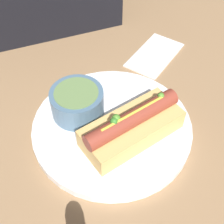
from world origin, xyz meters
TOP-DOWN VIEW (x-y plane):
  - ground_plane at (0.00, 0.00)m, footprint 4.00×4.00m
  - dinner_plate at (0.00, 0.00)m, footprint 0.29×0.29m
  - hot_dog at (0.02, -0.04)m, footprint 0.19×0.12m
  - soup_bowl at (-0.05, 0.05)m, footprint 0.10×0.10m
  - spoon at (-0.05, 0.05)m, footprint 0.03×0.16m
  - napkin at (0.17, 0.17)m, footprint 0.17×0.15m

SIDE VIEW (x-z plane):
  - ground_plane at x=0.00m, z-range 0.00..0.00m
  - napkin at x=0.17m, z-range 0.00..0.01m
  - dinner_plate at x=0.00m, z-range 0.00..0.02m
  - spoon at x=-0.05m, z-range 0.02..0.03m
  - hot_dog at x=0.02m, z-range 0.01..0.08m
  - soup_bowl at x=-0.05m, z-range 0.02..0.07m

